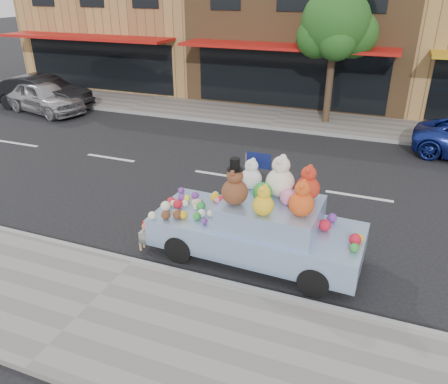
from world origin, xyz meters
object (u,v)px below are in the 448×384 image
at_px(car_silver, 44,97).
at_px(car_dark, 42,92).
at_px(street_tree, 336,29).
at_px(art_car, 258,223).

distance_m(car_silver, car_dark, 0.80).
bearing_deg(car_dark, street_tree, -82.32).
xyz_separation_m(street_tree, art_car, (0.25, -10.34, -2.89)).
distance_m(street_tree, car_dark, 13.15).
xyz_separation_m(street_tree, car_dark, (-12.61, -2.25, -2.94)).
relative_size(street_tree, car_dark, 1.14).
bearing_deg(street_tree, art_car, -88.64).
relative_size(street_tree, car_silver, 1.26).
height_order(car_silver, art_car, art_car).
xyz_separation_m(car_silver, art_car, (12.26, -7.55, 0.10)).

